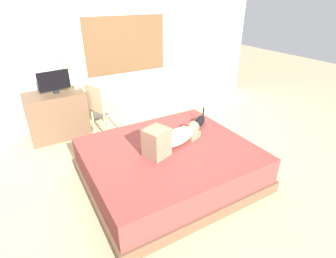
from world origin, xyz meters
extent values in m
plane|color=tan|center=(0.00, 0.00, 0.00)|extent=(16.00, 16.00, 0.00)
cube|color=silver|center=(0.00, 2.30, 1.45)|extent=(6.40, 0.12, 2.90)
cube|color=brown|center=(0.36, 2.23, 1.31)|extent=(1.52, 0.02, 0.99)
cube|color=white|center=(0.36, 2.23, 1.31)|extent=(1.44, 0.02, 0.91)
cube|color=brown|center=(-0.07, -0.04, 0.07)|extent=(2.01, 1.75, 0.14)
cube|color=brown|center=(-0.07, -0.04, 0.30)|extent=(1.95, 1.70, 0.32)
ellipsoid|color=#CCB299|center=(0.09, 0.03, 0.54)|extent=(0.61, 0.43, 0.17)
sphere|color=#8C664C|center=(0.41, 0.14, 0.54)|extent=(0.17, 0.17, 0.17)
cube|color=#8C664C|center=(-0.27, -0.10, 0.63)|extent=(0.33, 0.31, 0.34)
cube|color=#8C664C|center=(0.30, 0.10, 0.50)|extent=(0.28, 0.33, 0.08)
ellipsoid|color=black|center=(0.63, 0.29, 0.52)|extent=(0.28, 0.24, 0.13)
sphere|color=black|center=(0.51, 0.20, 0.53)|extent=(0.08, 0.08, 0.08)
cylinder|color=black|center=(0.76, 0.38, 0.59)|extent=(0.03, 0.03, 0.16)
cube|color=brown|center=(-1.05, 1.90, 0.37)|extent=(0.90, 0.56, 0.74)
cylinder|color=black|center=(-1.00, 1.90, 0.77)|extent=(0.10, 0.10, 0.05)
cube|color=black|center=(-1.00, 1.90, 0.94)|extent=(0.48, 0.10, 0.30)
cylinder|color=white|center=(-0.67, 1.94, 0.78)|extent=(0.07, 0.07, 0.09)
cylinder|color=tan|center=(-0.26, 1.84, 0.22)|extent=(0.04, 0.04, 0.44)
cylinder|color=tan|center=(-0.14, 1.56, 0.22)|extent=(0.04, 0.04, 0.44)
cylinder|color=tan|center=(-0.54, 1.72, 0.22)|extent=(0.04, 0.04, 0.44)
cylinder|color=tan|center=(-0.41, 1.44, 0.22)|extent=(0.04, 0.04, 0.44)
cube|color=tan|center=(-0.34, 1.64, 0.46)|extent=(0.50, 0.50, 0.04)
cube|color=tan|center=(-0.49, 1.57, 0.67)|extent=(0.19, 0.36, 0.38)
cube|color=#ADCC75|center=(-0.64, 2.18, 1.35)|extent=(0.44, 0.06, 2.69)
camera|label=1|loc=(-1.45, -2.39, 2.13)|focal=28.13mm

